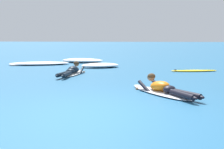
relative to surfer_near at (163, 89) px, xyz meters
The scene contains 7 objects.
ground_plane 8.07m from the surfer_near, 99.79° to the left, with size 120.00×120.00×0.00m, color #235B84.
surfer_near is the anchor object (origin of this frame).
surfer_far 4.83m from the surfer_near, 132.60° to the left, with size 0.67×2.58×0.53m.
drifting_surfboard 5.56m from the surfer_near, 73.35° to the left, with size 2.06×0.90×0.16m.
whitewater_front 9.88m from the surfer_near, 113.82° to the left, with size 2.46×1.37×0.24m.
whitewater_mid_left 9.53m from the surfer_near, 128.69° to the left, with size 3.25×1.95×0.16m.
whitewater_mid_right 6.98m from the surfer_near, 111.92° to the left, with size 2.06×1.64×0.22m.
Camera 1 is at (0.90, -5.83, 1.51)m, focal length 48.86 mm.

